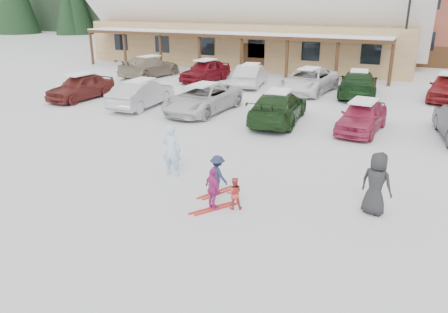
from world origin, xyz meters
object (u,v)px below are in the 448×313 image
at_px(parked_car_2, 203,98).
at_px(parked_car_11, 358,84).
at_px(child_navy, 218,175).
at_px(parked_car_8, 205,71).
at_px(parked_car_12, 447,87).
at_px(day_lodge, 253,18).
at_px(adult_skier, 172,150).
at_px(parked_car_9, 251,75).
at_px(parked_car_10, 309,81).
at_px(parked_car_7, 149,67).
at_px(parked_car_0, 81,87).
at_px(parked_car_4, 362,116).
at_px(parked_car_3, 278,107).
at_px(child_magenta, 213,189).
at_px(parked_car_1, 142,94).
at_px(lamp_post, 406,29).
at_px(toddler_red, 234,193).
at_px(bystander_dark, 376,184).

bearing_deg(parked_car_2, parked_car_11, 51.32).
relative_size(child_navy, parked_car_8, 0.27).
bearing_deg(parked_car_12, day_lodge, 153.53).
distance_m(parked_car_11, parked_car_12, 4.99).
bearing_deg(adult_skier, child_navy, 152.63).
bearing_deg(parked_car_9, parked_car_10, 163.61).
bearing_deg(parked_car_7, parked_car_2, 146.92).
xyz_separation_m(parked_car_0, parked_car_9, (7.64, 7.87, -0.01)).
bearing_deg(parked_car_4, adult_skier, -116.92).
distance_m(parked_car_3, parked_car_4, 3.87).
bearing_deg(parked_car_11, parked_car_7, -8.28).
distance_m(child_magenta, parked_car_1, 12.98).
bearing_deg(day_lodge, parked_car_12, -32.75).
height_order(parked_car_7, parked_car_9, parked_car_7).
xyz_separation_m(child_navy, parked_car_4, (3.06, 8.62, 0.08)).
bearing_deg(parked_car_2, parked_car_12, 39.91).
bearing_deg(parked_car_10, parked_car_0, -141.08).
height_order(lamp_post, adult_skier, lamp_post).
distance_m(child_navy, parked_car_8, 19.13).
xyz_separation_m(adult_skier, parked_car_0, (-10.91, 7.96, -0.15)).
height_order(parked_car_1, parked_car_2, parked_car_1).
distance_m(lamp_post, parked_car_0, 22.08).
height_order(parked_car_0, parked_car_4, parked_car_0).
relative_size(adult_skier, parked_car_3, 0.34).
bearing_deg(parked_car_4, child_navy, -103.84).
height_order(toddler_red, parked_car_10, parked_car_10).
bearing_deg(parked_car_8, child_navy, -53.23).
xyz_separation_m(adult_skier, parked_car_11, (3.80, 15.46, -0.12)).
xyz_separation_m(day_lodge, parked_car_11, (11.14, -11.37, -3.17)).
bearing_deg(lamp_post, parked_car_8, -155.09).
relative_size(bystander_dark, parked_car_12, 0.39).
distance_m(day_lodge, child_navy, 29.27).
height_order(adult_skier, bystander_dark, bystander_dark).
bearing_deg(toddler_red, parked_car_4, -128.93).
relative_size(day_lodge, adult_skier, 16.39).
bearing_deg(parked_car_0, child_magenta, -31.83).
distance_m(toddler_red, child_magenta, 0.61).
bearing_deg(parked_car_7, parked_car_0, 104.32).
distance_m(child_magenta, parked_car_9, 18.44).
xyz_separation_m(adult_skier, bystander_dark, (6.50, -0.12, 0.00)).
bearing_deg(lamp_post, parked_car_0, -139.70).
height_order(lamp_post, parked_car_10, lamp_post).
bearing_deg(parked_car_9, parked_car_7, -11.43).
bearing_deg(parked_car_0, parked_car_7, 98.73).
height_order(day_lodge, toddler_red, day_lodge).
distance_m(parked_car_0, parked_car_4, 15.97).
bearing_deg(toddler_red, parked_car_1, -70.15).
distance_m(day_lodge, toddler_red, 30.26).
bearing_deg(parked_car_9, bystander_dark, 112.15).
xyz_separation_m(bystander_dark, parked_car_4, (-1.44, 8.03, -0.19)).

